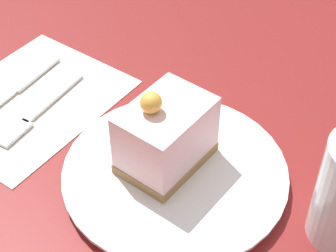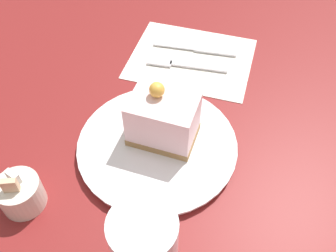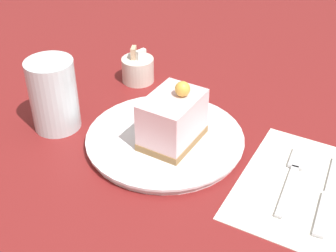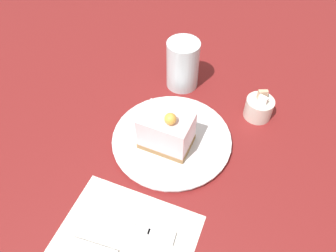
% 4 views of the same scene
% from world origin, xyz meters
% --- Properties ---
extents(ground_plane, '(4.00, 4.00, 0.00)m').
position_xyz_m(ground_plane, '(0.00, 0.00, 0.00)').
color(ground_plane, maroon).
extents(plate, '(0.24, 0.24, 0.01)m').
position_xyz_m(plate, '(-0.03, 0.03, 0.01)').
color(plate, white).
rests_on(plate, ground_plane).
extents(cake_slice, '(0.08, 0.11, 0.10)m').
position_xyz_m(cake_slice, '(-0.01, 0.03, 0.05)').
color(cake_slice, '#9E7547').
rests_on(cake_slice, plate).
extents(napkin, '(0.20, 0.24, 0.00)m').
position_xyz_m(napkin, '(0.20, 0.02, 0.00)').
color(napkin, white).
rests_on(napkin, ground_plane).
extents(fork, '(0.02, 0.15, 0.00)m').
position_xyz_m(fork, '(0.17, 0.03, 0.01)').
color(fork, silver).
rests_on(fork, napkin).
extents(knife, '(0.01, 0.16, 0.00)m').
position_xyz_m(knife, '(0.22, 0.00, 0.00)').
color(knife, silver).
rests_on(knife, napkin).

